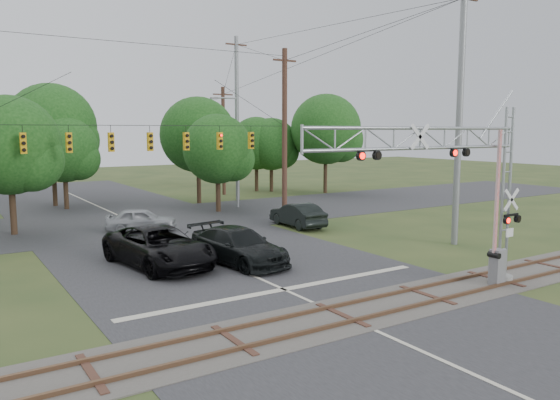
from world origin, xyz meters
TOP-DOWN VIEW (x-y plane):
  - ground at (0.00, 0.00)m, footprint 160.00×160.00m
  - road_main at (0.00, 10.00)m, footprint 14.00×90.00m
  - road_cross at (0.00, 24.00)m, footprint 90.00×12.00m
  - railroad_track at (0.00, 2.00)m, footprint 90.00×3.20m
  - crossing_gantry at (4.93, 1.64)m, footprint 10.30×0.89m
  - traffic_signal_span at (0.88, 20.00)m, footprint 19.34×0.36m
  - pickup_black at (-2.67, 11.58)m, footprint 3.84×6.77m
  - car_dark at (0.54, 10.12)m, footprint 3.15×5.91m
  - sedan_silver at (-0.58, 20.29)m, footprint 4.46×3.19m
  - suv_dark at (8.24, 16.57)m, footprint 1.83×4.64m
  - streetlight at (9.06, 26.35)m, footprint 2.31×0.24m
  - utility_poles at (3.20, 22.30)m, footprint 26.68×27.21m
  - treeline at (-1.65, 32.20)m, footprint 50.65×23.99m

SIDE VIEW (x-z plane):
  - ground at x=0.00m, z-range 0.00..0.00m
  - road_main at x=0.00m, z-range 0.00..0.02m
  - road_cross at x=0.00m, z-range 0.00..0.02m
  - railroad_track at x=0.00m, z-range -0.05..0.11m
  - sedan_silver at x=-0.58m, z-range 0.00..1.41m
  - suv_dark at x=8.24m, z-range 0.00..1.51m
  - car_dark at x=0.54m, z-range 0.00..1.63m
  - pickup_black at x=-2.67m, z-range 0.00..1.78m
  - crossing_gantry at x=4.93m, z-range 0.82..7.76m
  - streetlight at x=9.06m, z-range 0.51..9.19m
  - treeline at x=-1.65m, z-range 0.74..10.47m
  - traffic_signal_span at x=0.88m, z-range -0.07..11.43m
  - utility_poles at x=3.20m, z-range -0.83..13.11m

